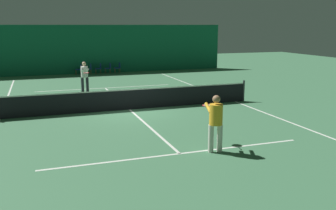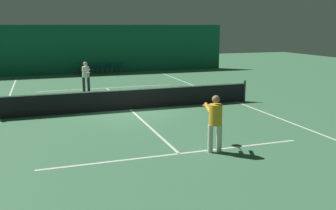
# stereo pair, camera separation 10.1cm
# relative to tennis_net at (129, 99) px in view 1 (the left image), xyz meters

# --- Properties ---
(ground_plane) EXTENTS (60.00, 60.00, 0.00)m
(ground_plane) POSITION_rel_tennis_net_xyz_m (0.00, 0.00, -0.51)
(ground_plane) COLOR #3D704C
(backdrop_curtain) EXTENTS (23.00, 0.12, 3.84)m
(backdrop_curtain) POSITION_rel_tennis_net_xyz_m (0.00, 14.07, 1.41)
(backdrop_curtain) COLOR #146042
(backdrop_curtain) RESTS_ON ground
(court_line_baseline_far) EXTENTS (11.00, 0.10, 0.00)m
(court_line_baseline_far) POSITION_rel_tennis_net_xyz_m (0.00, 11.90, -0.51)
(court_line_baseline_far) COLOR silver
(court_line_baseline_far) RESTS_ON ground
(court_line_service_far) EXTENTS (8.25, 0.10, 0.00)m
(court_line_service_far) POSITION_rel_tennis_net_xyz_m (0.00, 6.40, -0.51)
(court_line_service_far) COLOR silver
(court_line_service_far) RESTS_ON ground
(court_line_service_near) EXTENTS (8.25, 0.10, 0.00)m
(court_line_service_near) POSITION_rel_tennis_net_xyz_m (0.00, -6.40, -0.51)
(court_line_service_near) COLOR silver
(court_line_service_near) RESTS_ON ground
(court_line_sideline_right) EXTENTS (0.10, 23.80, 0.00)m
(court_line_sideline_right) POSITION_rel_tennis_net_xyz_m (5.50, 0.00, -0.51)
(court_line_sideline_right) COLOR silver
(court_line_sideline_right) RESTS_ON ground
(court_line_centre) EXTENTS (0.10, 12.80, 0.00)m
(court_line_centre) POSITION_rel_tennis_net_xyz_m (0.00, 0.00, -0.51)
(court_line_centre) COLOR silver
(court_line_centre) RESTS_ON ground
(tennis_net) EXTENTS (12.00, 0.10, 1.07)m
(tennis_net) POSITION_rel_tennis_net_xyz_m (0.00, 0.00, 0.00)
(tennis_net) COLOR black
(tennis_net) RESTS_ON ground
(player_near) EXTENTS (0.61, 1.43, 1.76)m
(player_near) POSITION_rel_tennis_net_xyz_m (1.09, -6.56, 0.52)
(player_near) COLOR beige
(player_near) RESTS_ON ground
(player_far) EXTENTS (0.44, 1.39, 1.75)m
(player_far) POSITION_rel_tennis_net_xyz_m (-1.33, 5.43, 0.51)
(player_far) COLOR #2D2D38
(player_far) RESTS_ON ground
(courtside_chair_0) EXTENTS (0.44, 0.44, 0.84)m
(courtside_chair_0) POSITION_rel_tennis_net_xyz_m (-0.77, 13.52, -0.03)
(courtside_chair_0) COLOR brown
(courtside_chair_0) RESTS_ON ground
(courtside_chair_1) EXTENTS (0.44, 0.44, 0.84)m
(courtside_chair_1) POSITION_rel_tennis_net_xyz_m (0.01, 13.52, -0.03)
(courtside_chair_1) COLOR brown
(courtside_chair_1) RESTS_ON ground
(courtside_chair_2) EXTENTS (0.44, 0.44, 0.84)m
(courtside_chair_2) POSITION_rel_tennis_net_xyz_m (0.78, 13.52, -0.03)
(courtside_chair_2) COLOR brown
(courtside_chair_2) RESTS_ON ground
(courtside_chair_3) EXTENTS (0.44, 0.44, 0.84)m
(courtside_chair_3) POSITION_rel_tennis_net_xyz_m (1.55, 13.52, -0.03)
(courtside_chair_3) COLOR brown
(courtside_chair_3) RESTS_ON ground
(courtside_chair_4) EXTENTS (0.44, 0.44, 0.84)m
(courtside_chair_4) POSITION_rel_tennis_net_xyz_m (2.32, 13.52, -0.03)
(courtside_chair_4) COLOR brown
(courtside_chair_4) RESTS_ON ground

